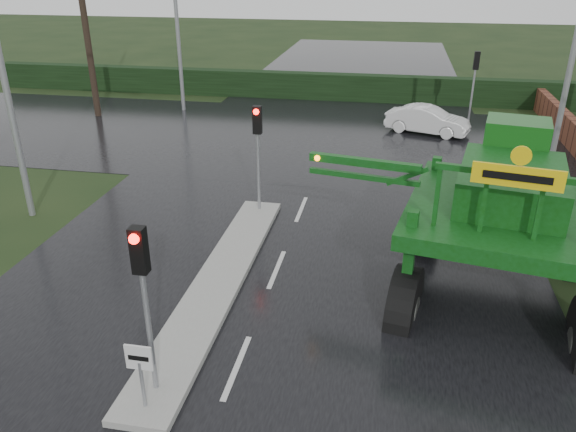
% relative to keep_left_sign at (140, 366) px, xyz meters
% --- Properties ---
extents(ground, '(140.00, 140.00, 0.00)m').
position_rel_keep_left_sign_xyz_m(ground, '(1.30, 1.50, -1.06)').
color(ground, black).
rests_on(ground, ground).
extents(road_main, '(14.00, 80.00, 0.02)m').
position_rel_keep_left_sign_xyz_m(road_main, '(1.30, 11.50, -1.05)').
color(road_main, black).
rests_on(road_main, ground).
extents(road_cross, '(80.00, 12.00, 0.02)m').
position_rel_keep_left_sign_xyz_m(road_cross, '(1.30, 17.50, -1.05)').
color(road_cross, black).
rests_on(road_cross, ground).
extents(median_island, '(1.20, 10.00, 0.16)m').
position_rel_keep_left_sign_xyz_m(median_island, '(0.00, 4.50, -0.97)').
color(median_island, gray).
rests_on(median_island, ground).
extents(hedge_row, '(44.00, 0.90, 1.50)m').
position_rel_keep_left_sign_xyz_m(hedge_row, '(1.30, 25.50, -0.31)').
color(hedge_row, black).
rests_on(hedge_row, ground).
extents(keep_left_sign, '(0.50, 0.07, 1.35)m').
position_rel_keep_left_sign_xyz_m(keep_left_sign, '(0.00, 0.00, 0.00)').
color(keep_left_sign, gray).
rests_on(keep_left_sign, ground).
extents(traffic_signal_near, '(0.26, 0.33, 3.52)m').
position_rel_keep_left_sign_xyz_m(traffic_signal_near, '(0.00, 0.49, 1.53)').
color(traffic_signal_near, gray).
rests_on(traffic_signal_near, ground).
extents(traffic_signal_mid, '(0.26, 0.33, 3.52)m').
position_rel_keep_left_sign_xyz_m(traffic_signal_mid, '(0.00, 8.99, 1.53)').
color(traffic_signal_mid, gray).
rests_on(traffic_signal_mid, ground).
extents(traffic_signal_far, '(0.26, 0.33, 3.52)m').
position_rel_keep_left_sign_xyz_m(traffic_signal_far, '(7.80, 21.51, 1.53)').
color(traffic_signal_far, gray).
rests_on(traffic_signal_far, ground).
extents(street_light_left_near, '(3.85, 0.30, 10.00)m').
position_rel_keep_left_sign_xyz_m(street_light_left_near, '(-6.89, 7.50, 4.93)').
color(street_light_left_near, gray).
rests_on(street_light_left_near, ground).
extents(street_light_right, '(3.85, 0.30, 10.00)m').
position_rel_keep_left_sign_xyz_m(street_light_right, '(9.49, 13.50, 4.93)').
color(street_light_right, gray).
rests_on(street_light_right, ground).
extents(crop_sprayer, '(9.53, 6.72, 5.40)m').
position_rel_keep_left_sign_xyz_m(crop_sprayer, '(4.68, 4.46, 1.50)').
color(crop_sprayer, black).
rests_on(crop_sprayer, ground).
extents(white_sedan, '(4.05, 2.44, 1.26)m').
position_rel_keep_left_sign_xyz_m(white_sedan, '(5.67, 19.35, -1.06)').
color(white_sedan, white).
rests_on(white_sedan, ground).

